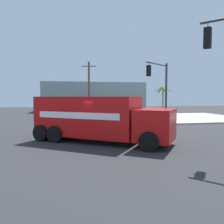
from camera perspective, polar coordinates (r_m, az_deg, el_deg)
name	(u,v)px	position (r m, az deg, el deg)	size (l,w,h in m)	color
ground_plane	(103,141)	(14.03, -2.21, -7.36)	(100.00, 100.00, 0.00)	#2B2B2D
sidewalk_corner_far	(189,117)	(30.98, 18.64, -1.29)	(12.81, 12.81, 0.14)	#B2ADA0
delivery_truck	(98,118)	(13.73, -3.60, -1.51)	(8.27, 6.83, 2.74)	red
traffic_light_secondary	(160,84)	(22.13, 12.04, 6.91)	(2.95, 2.31, 5.84)	#38383D
palm_tree_far	(163,95)	(34.78, 12.67, 4.29)	(2.76, 2.57, 4.16)	#7A6647
utility_pole	(89,87)	(35.90, -5.80, 6.20)	(2.15, 0.72, 8.18)	brown
building_backdrop	(94,97)	(44.59, -4.60, 3.82)	(19.39, 6.00, 5.46)	gray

